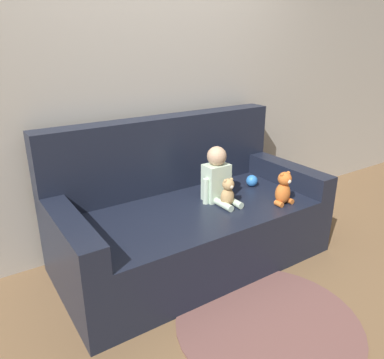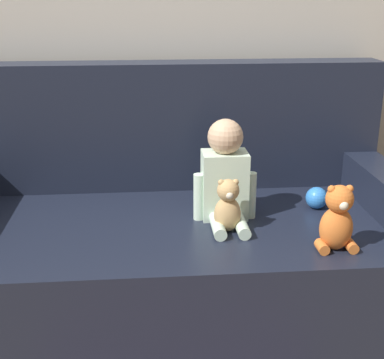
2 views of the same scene
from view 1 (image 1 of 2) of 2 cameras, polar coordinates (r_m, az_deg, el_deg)
ground_plane at (r=2.95m, az=0.09°, el=-12.03°), size 12.00×12.00×0.00m
wall_back at (r=2.99m, az=-6.24°, el=14.93°), size 8.00×0.05×2.60m
couch at (r=2.83m, az=-0.72°, el=-5.62°), size 1.96×0.98×1.04m
person_baby at (r=2.76m, az=3.87°, el=0.30°), size 0.26×0.31×0.41m
teddy_bear_brown at (r=2.68m, az=5.46°, el=-2.03°), size 0.10×0.10×0.22m
plush_toy_side at (r=2.79m, az=13.77°, el=-1.43°), size 0.15×0.11×0.25m
toy_ball at (r=3.10m, az=9.10°, el=-0.18°), size 0.09×0.09×0.09m
floor_rug at (r=2.43m, az=11.48°, el=-20.53°), size 1.10×1.10×0.01m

